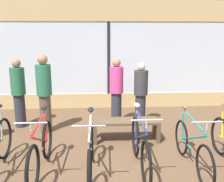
{
  "coord_description": "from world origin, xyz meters",
  "views": [
    {
      "loc": [
        -0.31,
        -3.87,
        2.23
      ],
      "look_at": [
        0.0,
        1.74,
        0.95
      ],
      "focal_mm": 40.0,
      "sensor_mm": 36.0,
      "label": 1
    }
  ],
  "objects": [
    {
      "name": "bicycle_center_right",
      "position": [
        0.37,
        -0.06,
        0.41
      ],
      "size": [
        0.46,
        1.8,
        1.05
      ],
      "color": "black",
      "rests_on": "ground_plane"
    },
    {
      "name": "bicycle_left",
      "position": [
        -1.26,
        -0.06,
        0.39
      ],
      "size": [
        0.46,
        1.72,
        1.03
      ],
      "color": "black",
      "rests_on": "ground_plane"
    },
    {
      "name": "customer_mid_floor",
      "position": [
        0.13,
        2.17,
        0.87
      ],
      "size": [
        0.46,
        0.46,
        1.67
      ],
      "color": "#2D2D38",
      "rests_on": "ground_plane"
    },
    {
      "name": "shop_back_wall",
      "position": [
        0.0,
        3.62,
        1.64
      ],
      "size": [
        12.0,
        0.08,
        3.2
      ],
      "color": "tan",
      "rests_on": "ground_plane"
    },
    {
      "name": "display_bench",
      "position": [
        0.26,
        1.12,
        0.37
      ],
      "size": [
        1.4,
        0.44,
        0.46
      ],
      "color": "brown",
      "rests_on": "ground_plane"
    },
    {
      "name": "customer_by_window",
      "position": [
        0.73,
        2.1,
        0.82
      ],
      "size": [
        0.41,
        0.41,
        1.57
      ],
      "color": "#2D2D38",
      "rests_on": "ground_plane"
    },
    {
      "name": "customer_near_rack",
      "position": [
        -2.24,
        2.1,
        0.88
      ],
      "size": [
        0.41,
        0.41,
        1.67
      ],
      "color": "#2D2D38",
      "rests_on": "ground_plane"
    },
    {
      "name": "bicycle_center_left",
      "position": [
        -0.45,
        -0.15,
        0.37
      ],
      "size": [
        0.46,
        1.71,
        1.01
      ],
      "color": "black",
      "rests_on": "ground_plane"
    },
    {
      "name": "bicycle_right",
      "position": [
        1.24,
        -0.06,
        0.38
      ],
      "size": [
        0.46,
        1.73,
        1.01
      ],
      "color": "black",
      "rests_on": "ground_plane"
    },
    {
      "name": "customer_near_bench",
      "position": [
        -1.54,
        1.72,
        0.95
      ],
      "size": [
        0.47,
        0.47,
        1.8
      ],
      "color": "brown",
      "rests_on": "ground_plane"
    },
    {
      "name": "ground_plane",
      "position": [
        0.0,
        0.0,
        0.0
      ],
      "size": [
        24.0,
        24.0,
        0.0
      ],
      "primitive_type": "plane",
      "color": "brown"
    }
  ]
}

